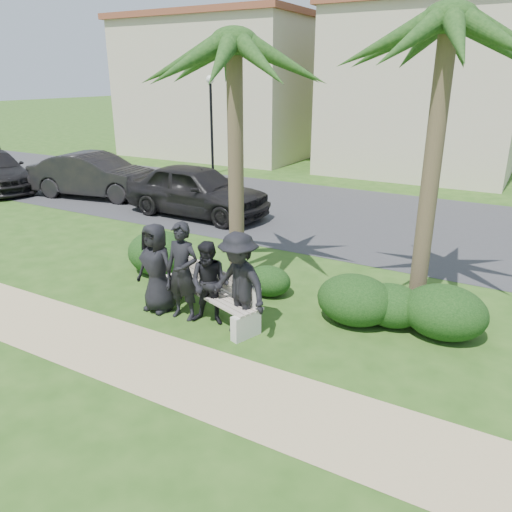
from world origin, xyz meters
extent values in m
plane|color=#274D16|center=(0.00, 0.00, 0.00)|extent=(160.00, 160.00, 0.00)
cube|color=tan|center=(0.00, -1.80, 0.00)|extent=(30.00, 1.60, 0.01)
cube|color=#2D2D30|center=(0.00, 8.00, 0.00)|extent=(160.00, 8.00, 0.01)
cube|color=beige|center=(-12.00, 18.00, 3.50)|extent=(10.00, 8.00, 7.00)
cube|color=brown|center=(-12.00, 18.00, 7.15)|extent=(10.40, 8.40, 0.30)
cube|color=beige|center=(-1.00, 18.00, 3.50)|extent=(8.00, 8.00, 7.00)
cube|color=brown|center=(-1.00, 18.00, 7.15)|extent=(8.40, 8.40, 0.30)
cylinder|color=black|center=(-9.00, 12.00, 2.00)|extent=(0.12, 0.12, 4.00)
sphere|color=white|center=(-9.00, 12.00, 4.11)|extent=(0.36, 0.36, 0.36)
cube|color=#A5988A|center=(-0.94, -0.01, 0.46)|extent=(2.51, 1.33, 0.04)
cube|color=#A5988A|center=(-0.94, 0.24, 0.72)|extent=(2.34, 0.83, 0.29)
cube|color=beige|center=(-2.08, -0.01, 0.23)|extent=(0.34, 0.59, 0.45)
cube|color=beige|center=(0.21, -0.01, 0.23)|extent=(0.34, 0.59, 0.45)
imported|color=black|center=(-1.88, -0.28, 0.87)|extent=(0.89, 0.62, 1.74)
imported|color=black|center=(-1.24, -0.30, 0.93)|extent=(0.70, 0.48, 1.85)
imported|color=black|center=(-0.69, -0.24, 0.78)|extent=(0.88, 0.76, 1.56)
imported|color=black|center=(-0.03, -0.30, 0.93)|extent=(1.34, 0.98, 1.86)
ellipsoid|color=black|center=(-3.11, 1.25, 0.51)|extent=(1.55, 1.28, 1.01)
ellipsoid|color=black|center=(-0.38, 1.42, 0.31)|extent=(0.95, 0.79, 0.62)
ellipsoid|color=black|center=(1.58, 1.13, 0.46)|extent=(1.42, 1.17, 0.93)
ellipsoid|color=black|center=(2.18, 1.37, 0.39)|extent=(1.19, 0.99, 0.78)
ellipsoid|color=black|center=(3.09, 1.39, 0.47)|extent=(1.45, 1.19, 0.94)
cylinder|color=brown|center=(-1.28, 1.65, 2.45)|extent=(0.32, 0.32, 4.89)
cylinder|color=brown|center=(2.42, 2.35, 2.59)|extent=(0.32, 0.32, 5.17)
imported|color=black|center=(-5.33, 5.73, 0.82)|extent=(4.87, 2.03, 1.65)
imported|color=black|center=(-10.11, 6.00, 0.80)|extent=(5.10, 2.59, 1.60)
camera|label=1|loc=(4.10, -6.96, 4.30)|focal=35.00mm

